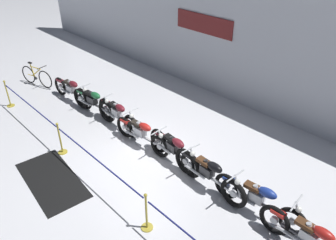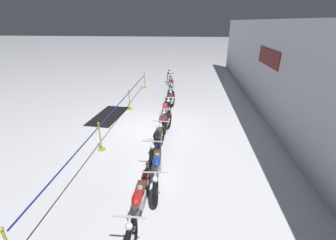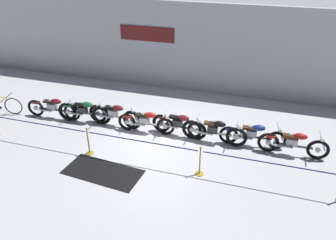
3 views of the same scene
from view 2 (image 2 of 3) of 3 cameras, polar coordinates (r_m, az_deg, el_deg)
ground_plane at (r=9.49m, az=-4.32°, el=-1.97°), size 120.00×120.00×0.00m
back_wall at (r=9.37m, az=28.27°, el=8.58°), size 28.00×0.29×4.20m
motorcycle_maroon_0 at (r=13.65m, az=0.96°, el=8.35°), size 2.42×0.62×0.95m
motorcycle_green_1 at (r=12.30m, az=0.65°, el=6.63°), size 2.29×0.62×0.98m
motorcycle_maroon_2 at (r=11.07m, az=0.69°, el=4.64°), size 2.34×0.62×0.97m
motorcycle_red_3 at (r=9.80m, az=-0.76°, el=1.93°), size 2.26×0.62×0.93m
motorcycle_maroon_4 at (r=8.62m, az=-0.77°, el=-1.23°), size 2.20×0.62×0.95m
motorcycle_black_5 at (r=7.43m, az=-2.64°, el=-5.54°), size 2.42×0.62×0.97m
motorcycle_blue_6 at (r=6.27m, az=-2.78°, el=-11.86°), size 2.39×0.62×0.93m
motorcycle_red_7 at (r=5.26m, az=-7.26°, el=-20.27°), size 2.37×0.62×0.95m
bicycle at (r=15.97m, az=0.41°, el=10.37°), size 1.72×0.62×0.98m
stanchion_far_left at (r=10.83m, az=-10.64°, el=5.31°), size 12.15×0.28×1.05m
stanchion_mid_left at (r=11.48m, az=-9.74°, el=4.34°), size 0.28×0.28×1.05m
stanchion_mid_right at (r=8.08m, az=-16.73°, el=-5.04°), size 0.28×0.28×1.05m
floor_banner at (r=11.03m, az=-14.92°, el=1.09°), size 2.64×1.42×0.01m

